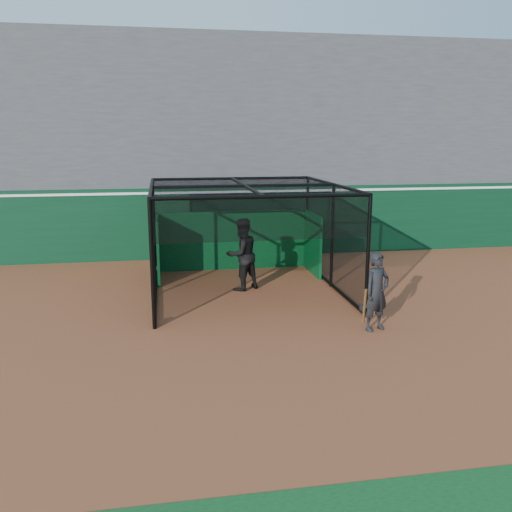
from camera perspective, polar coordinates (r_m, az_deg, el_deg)
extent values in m
plane|color=brown|center=(11.65, -0.85, -8.94)|extent=(120.00, 120.00, 0.00)
cube|color=#09331B|center=(19.52, -4.80, 3.55)|extent=(50.00, 0.45, 2.50)
cube|color=white|center=(19.38, -4.86, 6.77)|extent=(50.00, 0.50, 0.08)
cube|color=#4C4C4F|center=(23.15, -5.80, 11.44)|extent=(50.00, 7.85, 7.75)
cube|color=#4C4C4F|center=(26.89, -6.60, 21.13)|extent=(50.00, 0.30, 1.20)
cube|color=#07461E|center=(17.65, -2.42, 1.65)|extent=(4.90, 0.10, 1.90)
cylinder|color=black|center=(12.73, -10.63, -6.75)|extent=(0.08, 0.22, 0.22)
cylinder|color=black|center=(13.58, 11.14, -5.54)|extent=(0.08, 0.22, 0.22)
cylinder|color=black|center=(17.60, -10.48, -1.37)|extent=(0.08, 0.22, 0.22)
cylinder|color=black|center=(18.23, 5.48, -0.74)|extent=(0.08, 0.22, 0.22)
imported|color=black|center=(15.20, -1.50, 0.17)|extent=(1.24, 1.16, 2.04)
imported|color=black|center=(12.31, 12.60, -3.70)|extent=(0.76, 0.63, 1.77)
cylinder|color=#593819|center=(12.36, 11.36, -5.21)|extent=(0.14, 0.34, 0.87)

